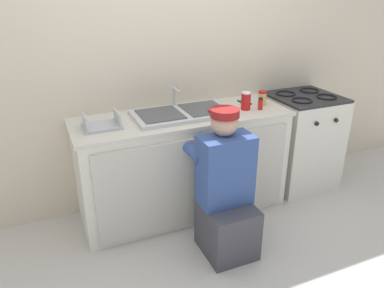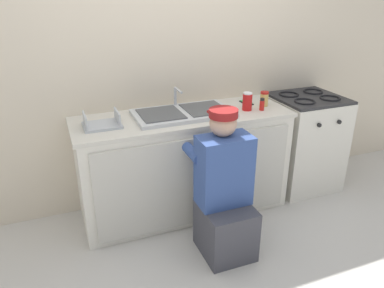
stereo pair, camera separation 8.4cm
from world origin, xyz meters
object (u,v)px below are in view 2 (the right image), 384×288
(stove_range, at_px, (303,142))
(soda_cup_red, at_px, (247,101))
(sink_double_basin, at_px, (183,113))
(plumber_person, at_px, (224,196))
(condiment_jar, at_px, (264,99))
(spice_bottle_red, at_px, (262,104))
(dish_rack_tray, at_px, (102,123))
(cell_phone, at_px, (246,103))

(stove_range, height_order, soda_cup_red, soda_cup_red)
(sink_double_basin, xyz_separation_m, soda_cup_red, (0.55, -0.08, 0.06))
(plumber_person, xyz_separation_m, condiment_jar, (0.66, 0.61, 0.49))
(spice_bottle_red, bearing_deg, plumber_person, -138.77)
(stove_range, xyz_separation_m, dish_rack_tray, (-1.90, -0.03, 0.46))
(plumber_person, xyz_separation_m, dish_rack_tray, (-0.74, 0.61, 0.45))
(cell_phone, bearing_deg, sink_double_basin, -171.80)
(condiment_jar, height_order, cell_phone, condiment_jar)
(stove_range, relative_size, plumber_person, 0.84)
(stove_range, distance_m, plumber_person, 1.33)
(stove_range, bearing_deg, cell_phone, 171.13)
(stove_range, xyz_separation_m, plumber_person, (-1.16, -0.64, 0.00))
(soda_cup_red, distance_m, condiment_jar, 0.20)
(condiment_jar, relative_size, cell_phone, 0.91)
(soda_cup_red, bearing_deg, cell_phone, 61.97)
(soda_cup_red, height_order, condiment_jar, soda_cup_red)
(spice_bottle_red, distance_m, cell_phone, 0.23)
(plumber_person, height_order, dish_rack_tray, plumber_person)
(plumber_person, distance_m, condiment_jar, 1.03)
(soda_cup_red, bearing_deg, dish_rack_tray, 177.66)
(sink_double_basin, bearing_deg, spice_bottle_red, -10.88)
(dish_rack_tray, xyz_separation_m, soda_cup_red, (1.21, -0.05, 0.05))
(dish_rack_tray, bearing_deg, soda_cup_red, -2.34)
(sink_double_basin, relative_size, dish_rack_tray, 2.86)
(sink_double_basin, distance_m, dish_rack_tray, 0.66)
(sink_double_basin, height_order, stove_range, sink_double_basin)
(stove_range, relative_size, soda_cup_red, 6.08)
(dish_rack_tray, relative_size, spice_bottle_red, 2.67)
(dish_rack_tray, height_order, spice_bottle_red, dish_rack_tray)
(plumber_person, xyz_separation_m, spice_bottle_red, (0.58, 0.51, 0.48))
(cell_phone, bearing_deg, dish_rack_tray, -174.69)
(dish_rack_tray, bearing_deg, spice_bottle_red, -4.29)
(spice_bottle_red, bearing_deg, cell_phone, 96.24)
(plumber_person, bearing_deg, cell_phone, 52.57)
(stove_range, distance_m, dish_rack_tray, 1.96)
(stove_range, distance_m, spice_bottle_red, 0.76)
(sink_double_basin, bearing_deg, soda_cup_red, -8.07)
(soda_cup_red, xyz_separation_m, condiment_jar, (0.20, 0.05, -0.01))
(sink_double_basin, relative_size, condiment_jar, 6.25)
(soda_cup_red, relative_size, condiment_jar, 1.19)
(spice_bottle_red, height_order, cell_phone, spice_bottle_red)
(dish_rack_tray, height_order, cell_phone, dish_rack_tray)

